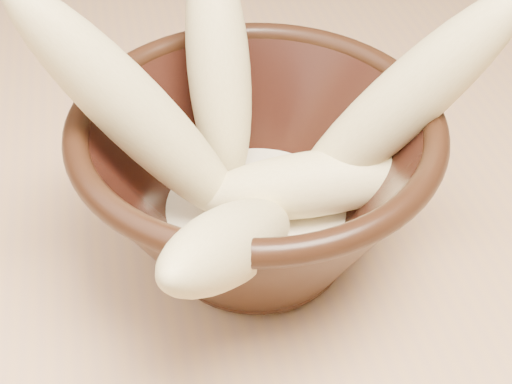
% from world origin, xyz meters
% --- Properties ---
extents(table, '(1.20, 0.80, 0.75)m').
position_xyz_m(table, '(0.00, 0.00, 0.67)').
color(table, tan).
rests_on(table, ground).
extents(bowl, '(0.22, 0.22, 0.12)m').
position_xyz_m(bowl, '(0.02, -0.05, 0.82)').
color(bowl, black).
rests_on(bowl, table).
extents(milk_puddle, '(0.12, 0.12, 0.02)m').
position_xyz_m(milk_puddle, '(0.02, -0.05, 0.79)').
color(milk_puddle, beige).
rests_on(milk_puddle, bowl).
extents(banana_upright, '(0.05, 0.12, 0.15)m').
position_xyz_m(banana_upright, '(0.00, 0.01, 0.86)').
color(banana_upright, '#CEBB7A').
rests_on(banana_upright, bowl).
extents(banana_left, '(0.15, 0.07, 0.18)m').
position_xyz_m(banana_left, '(-0.05, -0.04, 0.87)').
color(banana_left, '#CEBB7A').
rests_on(banana_left, bowl).
extents(banana_right, '(0.15, 0.06, 0.17)m').
position_xyz_m(banana_right, '(0.10, -0.06, 0.87)').
color(banana_right, '#CEBB7A').
rests_on(banana_right, bowl).
extents(banana_across, '(0.14, 0.05, 0.05)m').
position_xyz_m(banana_across, '(0.05, -0.06, 0.82)').
color(banana_across, '#CEBB7A').
rests_on(banana_across, bowl).
extents(banana_front, '(0.12, 0.16, 0.13)m').
position_xyz_m(banana_front, '(-0.01, -0.12, 0.84)').
color(banana_front, '#CEBB7A').
rests_on(banana_front, bowl).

